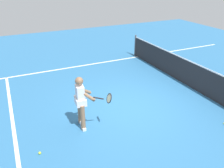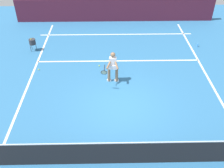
{
  "view_description": "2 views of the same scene",
  "coord_description": "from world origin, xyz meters",
  "views": [
    {
      "loc": [
        5.73,
        -3.39,
        4.03
      ],
      "look_at": [
        -0.04,
        -0.69,
        0.96
      ],
      "focal_mm": 37.2,
      "sensor_mm": 36.0,
      "label": 1
    },
    {
      "loc": [
        0.56,
        7.99,
        7.12
      ],
      "look_at": [
        0.39,
        -0.55,
        0.77
      ],
      "focal_mm": 40.86,
      "sensor_mm": 36.0,
      "label": 2
    }
  ],
  "objects": [
    {
      "name": "service_line_marking",
      "position": [
        0.0,
        -3.65,
        0.0
      ],
      "size": [
        8.58,
        0.1,
        0.01
      ],
      "primitive_type": "cube",
      "color": "white",
      "rests_on": "ground"
    },
    {
      "name": "ground_plane",
      "position": [
        0.0,
        0.0,
        0.0
      ],
      "size": [
        24.36,
        24.36,
        0.0
      ],
      "primitive_type": "plane",
      "color": "teal"
    },
    {
      "name": "sideline_left_marking",
      "position": [
        -4.29,
        0.0,
        0.0
      ],
      "size": [
        0.1,
        16.74,
        0.01
      ],
      "primitive_type": "cube",
      "color": "white",
      "rests_on": "ground"
    },
    {
      "name": "tennis_player",
      "position": [
        0.34,
        -1.79,
        0.85
      ],
      "size": [
        0.83,
        0.92,
        1.55
      ],
      "color": "#8C6647",
      "rests_on": "ground"
    },
    {
      "name": "tennis_ball_far",
      "position": [
        1.0,
        -3.14,
        0.03
      ],
      "size": [
        0.07,
        0.07,
        0.07
      ],
      "primitive_type": "sphere",
      "color": "#D1E533",
      "rests_on": "ground"
    },
    {
      "name": "court_net",
      "position": [
        0.0,
        2.81,
        0.51
      ],
      "size": [
        9.26,
        0.08,
        1.1
      ],
      "color": "#4C4C51",
      "rests_on": "ground"
    }
  ]
}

